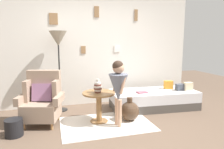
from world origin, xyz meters
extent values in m
plane|color=brown|center=(0.00, 0.00, 0.00)|extent=(12.00, 12.00, 0.00)
cube|color=silver|center=(0.00, 1.95, 1.30)|extent=(4.80, 0.10, 2.60)
cube|color=olive|center=(-0.27, 1.90, 1.30)|extent=(0.11, 0.02, 0.17)
cube|color=gray|center=(-0.27, 1.89, 1.30)|extent=(0.08, 0.01, 0.14)
cube|color=olive|center=(0.06, 1.90, 2.16)|extent=(0.11, 0.02, 0.25)
cube|color=gray|center=(0.06, 1.89, 2.16)|extent=(0.08, 0.01, 0.19)
cube|color=olive|center=(1.03, 1.90, 2.12)|extent=(0.08, 0.02, 0.27)
cube|color=silver|center=(1.03, 1.89, 2.12)|extent=(0.06, 0.01, 0.21)
cube|color=white|center=(0.55, 1.90, 1.32)|extent=(0.14, 0.02, 0.16)
cube|color=slate|center=(0.55, 1.89, 1.32)|extent=(0.11, 0.01, 0.13)
cube|color=olive|center=(-0.91, 1.90, 1.98)|extent=(0.18, 0.02, 0.24)
cube|color=silver|center=(-0.91, 1.89, 1.98)|extent=(0.14, 0.01, 0.19)
cube|color=silver|center=(-0.08, 0.55, 0.01)|extent=(1.63, 1.11, 0.01)
cylinder|color=#9E7042|center=(-1.50, 0.71, 0.06)|extent=(0.04, 0.04, 0.12)
cylinder|color=#9E7042|center=(-1.03, 0.58, 0.06)|extent=(0.04, 0.04, 0.12)
cylinder|color=#9E7042|center=(-1.37, 1.14, 0.06)|extent=(0.04, 0.04, 0.12)
cylinder|color=#9E7042|center=(-0.91, 1.01, 0.06)|extent=(0.04, 0.04, 0.12)
cube|color=gray|center=(-1.20, 0.86, 0.27)|extent=(0.73, 0.71, 0.30)
cube|color=gray|center=(-1.14, 1.08, 0.70)|extent=(0.62, 0.30, 0.55)
cube|color=gray|center=(-1.42, 1.03, 0.61)|extent=(0.16, 0.32, 0.39)
cube|color=gray|center=(-0.93, 0.88, 0.61)|extent=(0.16, 0.32, 0.39)
cube|color=gray|center=(-1.52, 0.93, 0.49)|extent=(0.23, 0.51, 0.14)
cube|color=gray|center=(-0.89, 0.75, 0.49)|extent=(0.23, 0.51, 0.14)
cube|color=gray|center=(-1.17, 0.95, 0.58)|extent=(0.39, 0.26, 0.33)
cube|color=#4C4742|center=(1.19, 1.16, 0.09)|extent=(1.95, 0.94, 0.18)
cube|color=silver|center=(1.19, 1.16, 0.29)|extent=(1.95, 0.94, 0.22)
cube|color=beige|center=(1.95, 0.98, 0.49)|extent=(0.19, 0.13, 0.18)
cube|color=#474C56|center=(1.78, 1.04, 0.47)|extent=(0.19, 0.13, 0.14)
cube|color=orange|center=(1.60, 1.24, 0.49)|extent=(0.21, 0.16, 0.19)
cylinder|color=olive|center=(-0.18, 0.70, 0.01)|extent=(0.33, 0.33, 0.02)
cylinder|color=olive|center=(-0.18, 0.70, 0.28)|extent=(0.10, 0.10, 0.52)
cylinder|color=olive|center=(-0.18, 0.70, 0.56)|extent=(0.61, 0.61, 0.03)
cylinder|color=brown|center=(-0.20, 0.69, 0.59)|extent=(0.12, 0.12, 0.03)
cylinder|color=silver|center=(-0.20, 0.69, 0.62)|extent=(0.14, 0.14, 0.03)
cylinder|color=brown|center=(-0.20, 0.69, 0.65)|extent=(0.15, 0.15, 0.03)
cylinder|color=silver|center=(-0.20, 0.69, 0.68)|extent=(0.15, 0.15, 0.03)
cylinder|color=brown|center=(-0.20, 0.69, 0.71)|extent=(0.14, 0.14, 0.03)
cylinder|color=silver|center=(-0.20, 0.69, 0.75)|extent=(0.12, 0.12, 0.03)
cylinder|color=silver|center=(-0.20, 0.69, 0.79)|extent=(0.06, 0.06, 0.06)
cylinder|color=black|center=(-0.84, 1.57, 0.01)|extent=(0.28, 0.28, 0.02)
cylinder|color=black|center=(-0.84, 1.57, 0.83)|extent=(0.03, 0.03, 1.61)
cone|color=#9E937F|center=(-0.84, 1.57, 1.55)|extent=(0.37, 0.37, 0.32)
cylinder|color=tan|center=(0.12, 0.35, 0.25)|extent=(0.07, 0.07, 0.50)
cylinder|color=tan|center=(0.09, 0.45, 0.25)|extent=(0.07, 0.07, 0.50)
cone|color=slate|center=(0.11, 0.40, 0.71)|extent=(0.34, 0.34, 0.48)
cylinder|color=slate|center=(0.11, 0.40, 0.87)|extent=(0.17, 0.17, 0.18)
cylinder|color=tan|center=(0.15, 0.29, 0.77)|extent=(0.14, 0.08, 0.32)
cylinder|color=tan|center=(0.10, 0.52, 0.77)|extent=(0.14, 0.08, 0.32)
sphere|color=tan|center=(0.11, 0.40, 1.06)|extent=(0.20, 0.20, 0.20)
sphere|color=#38281E|center=(0.10, 0.40, 1.08)|extent=(0.19, 0.19, 0.19)
cube|color=#B25B6B|center=(0.85, 1.06, 0.42)|extent=(0.23, 0.18, 0.03)
sphere|color=#473323|center=(0.40, 0.60, 0.18)|extent=(0.37, 0.37, 0.37)
cylinder|color=#473323|center=(0.40, 0.60, 0.41)|extent=(0.10, 0.10, 0.09)
cylinder|color=black|center=(-1.62, 0.50, 0.14)|extent=(0.28, 0.28, 0.28)
camera|label=1|loc=(-0.99, -2.97, 1.52)|focal=33.58mm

